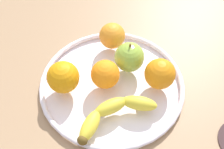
# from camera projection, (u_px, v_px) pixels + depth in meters

# --- Properties ---
(ground_plane) EXTENTS (1.51, 1.51, 0.04)m
(ground_plane) POSITION_uv_depth(u_px,v_px,m) (112.00, 91.00, 0.74)
(ground_plane) COLOR #9C7856
(fruit_bowl) EXTENTS (0.35, 0.35, 0.02)m
(fruit_bowl) POSITION_uv_depth(u_px,v_px,m) (112.00, 84.00, 0.72)
(fruit_bowl) COLOR white
(fruit_bowl) RESTS_ON ground_plane
(banana) EXTENTS (0.19, 0.11, 0.03)m
(banana) POSITION_uv_depth(u_px,v_px,m) (113.00, 113.00, 0.64)
(banana) COLOR gold
(banana) RESTS_ON fruit_bowl
(apple) EXTENTS (0.07, 0.07, 0.08)m
(apple) POSITION_uv_depth(u_px,v_px,m) (129.00, 57.00, 0.71)
(apple) COLOR #8DB03A
(apple) RESTS_ON fruit_bowl
(orange_back_left) EXTENTS (0.07, 0.07, 0.07)m
(orange_back_left) POSITION_uv_depth(u_px,v_px,m) (63.00, 77.00, 0.67)
(orange_back_left) COLOR orange
(orange_back_left) RESTS_ON fruit_bowl
(orange_back_right) EXTENTS (0.07, 0.07, 0.07)m
(orange_back_right) POSITION_uv_depth(u_px,v_px,m) (105.00, 76.00, 0.68)
(orange_back_right) COLOR orange
(orange_back_right) RESTS_ON fruit_bowl
(orange_front_left) EXTENTS (0.07, 0.07, 0.07)m
(orange_front_left) POSITION_uv_depth(u_px,v_px,m) (160.00, 74.00, 0.68)
(orange_front_left) COLOR orange
(orange_front_left) RESTS_ON fruit_bowl
(orange_front_right) EXTENTS (0.07, 0.07, 0.07)m
(orange_front_right) POSITION_uv_depth(u_px,v_px,m) (112.00, 36.00, 0.76)
(orange_front_right) COLOR orange
(orange_front_right) RESTS_ON fruit_bowl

